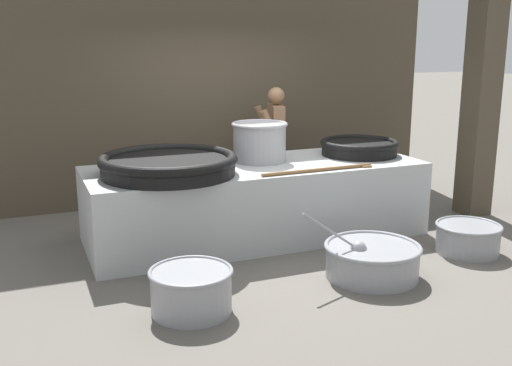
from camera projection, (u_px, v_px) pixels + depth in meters
name	position (u px, v px, depth m)	size (l,w,h in m)	color
ground_plane	(256.00, 236.00, 7.17)	(60.00, 60.00, 0.00)	#666059
back_wall	(203.00, 66.00, 8.56)	(7.16, 0.24, 3.85)	#4C4233
support_pillar	(484.00, 69.00, 7.70)	(0.36, 0.36, 3.85)	#4C4233
hearth_platform	(256.00, 201.00, 7.07)	(3.93, 1.41, 0.88)	#B2B7B7
giant_wok_near	(168.00, 164.00, 6.41)	(1.49, 1.49, 0.23)	black
giant_wok_far	(359.00, 147.00, 7.55)	(0.98, 0.98, 0.19)	black
stock_pot	(260.00, 141.00, 7.12)	(0.67, 0.67, 0.47)	#9E9EA3
stirring_paddle	(323.00, 169.00, 6.63)	(1.37, 0.11, 0.04)	brown
cook	(275.00, 143.00, 8.30)	(0.46, 0.66, 1.67)	#8C6647
prep_bowl_vegetables	(372.00, 259.00, 5.91)	(1.25, 0.96, 0.73)	gray
prep_bowl_meat	(191.00, 289.00, 5.13)	(0.73, 0.73, 0.39)	gray
prep_bowl_extra	(468.00, 237.00, 6.59)	(0.71, 0.71, 0.33)	gray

